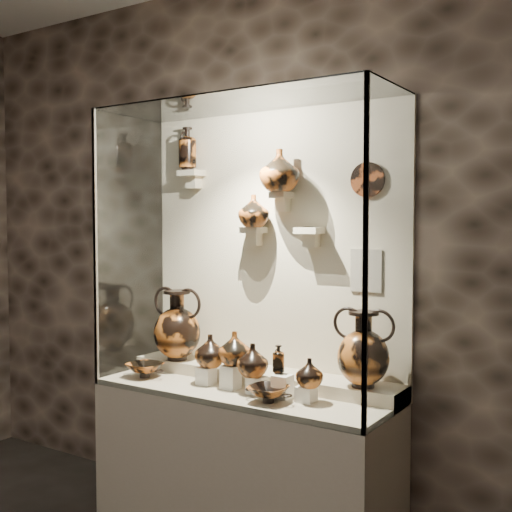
{
  "coord_description": "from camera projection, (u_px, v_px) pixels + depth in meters",
  "views": [
    {
      "loc": [
        1.96,
        -0.72,
        1.75
      ],
      "look_at": [
        0.05,
        2.23,
        1.56
      ],
      "focal_mm": 45.0,
      "sensor_mm": 36.0,
      "label": 1
    }
  ],
  "objects": [
    {
      "name": "jug_c",
      "position": [
        253.0,
        360.0,
        3.43
      ],
      "size": [
        0.19,
        0.19,
        0.18
      ],
      "primitive_type": "imported",
      "rotation": [
        0.0,
        0.0,
        -0.1
      ],
      "color": "#A0551E",
      "rests_on": "pedestal_c"
    },
    {
      "name": "glass_right",
      "position": [
        391.0,
        253.0,
        3.04
      ],
      "size": [
        0.01,
        0.6,
        1.6
      ],
      "primitive_type": "cube",
      "color": "white",
      "rests_on": "plinth"
    },
    {
      "name": "pedestal_b",
      "position": [
        231.0,
        377.0,
        3.52
      ],
      "size": [
        0.09,
        0.09,
        0.13
      ],
      "primitive_type": "cube",
      "color": "white",
      "rests_on": "front_tier"
    },
    {
      "name": "bracket_ul",
      "position": [
        192.0,
        173.0,
        3.98
      ],
      "size": [
        0.14,
        0.12,
        0.04
      ],
      "primitive_type": "cube",
      "color": "beige",
      "rests_on": "back_panel"
    },
    {
      "name": "wall_plate",
      "position": [
        367.0,
        180.0,
        3.4
      ],
      "size": [
        0.18,
        0.02,
        0.18
      ],
      "primitive_type": "cylinder",
      "rotation": [
        1.57,
        0.0,
        0.0
      ],
      "color": "#97421D",
      "rests_on": "back_panel"
    },
    {
      "name": "jug_a",
      "position": [
        211.0,
        351.0,
        3.61
      ],
      "size": [
        0.18,
        0.18,
        0.18
      ],
      "primitive_type": "imported",
      "rotation": [
        0.0,
        0.0,
        -0.03
      ],
      "color": "#A0551E",
      "rests_on": "pedestal_a"
    },
    {
      "name": "amphora_right",
      "position": [
        363.0,
        349.0,
        3.29
      ],
      "size": [
        0.37,
        0.37,
        0.4
      ],
      "primitive_type": null,
      "rotation": [
        0.0,
        0.0,
        0.21
      ],
      "color": "#A0551E",
      "rests_on": "rear_tier"
    },
    {
      "name": "amphora_left",
      "position": [
        177.0,
        325.0,
        3.93
      ],
      "size": [
        0.39,
        0.39,
        0.43
      ],
      "primitive_type": null,
      "rotation": [
        0.0,
        0.0,
        -0.14
      ],
      "color": "#A0551E",
      "rests_on": "rear_tier"
    },
    {
      "name": "bracket_cb",
      "position": [
        282.0,
        195.0,
        3.63
      ],
      "size": [
        0.1,
        0.12,
        0.04
      ],
      "primitive_type": "cube",
      "color": "beige",
      "rests_on": "back_panel"
    },
    {
      "name": "plinth",
      "position": [
        244.0,
        464.0,
        3.56
      ],
      "size": [
        1.7,
        0.6,
        0.8
      ],
      "primitive_type": "cube",
      "color": "beige",
      "rests_on": "floor"
    },
    {
      "name": "pedestal_c",
      "position": [
        257.0,
        385.0,
        3.43
      ],
      "size": [
        0.09,
        0.09,
        0.09
      ],
      "primitive_type": "cube",
      "color": "white",
      "rests_on": "front_tier"
    },
    {
      "name": "jug_e",
      "position": [
        310.0,
        373.0,
        3.24
      ],
      "size": [
        0.18,
        0.18,
        0.15
      ],
      "primitive_type": "imported",
      "rotation": [
        0.0,
        0.0,
        -0.39
      ],
      "color": "#A0551E",
      "rests_on": "pedestal_e"
    },
    {
      "name": "ovoid_vase_b",
      "position": [
        280.0,
        170.0,
        3.56
      ],
      "size": [
        0.28,
        0.28,
        0.23
      ],
      "primitive_type": "imported",
      "rotation": [
        0.0,
        0.0,
        0.29
      ],
      "color": "#974B1A",
      "rests_on": "bracket_cb"
    },
    {
      "name": "ovoid_vase_a",
      "position": [
        254.0,
        211.0,
        3.69
      ],
      "size": [
        0.19,
        0.19,
        0.19
      ],
      "primitive_type": "imported",
      "rotation": [
        0.0,
        0.0,
        0.08
      ],
      "color": "#974B1A",
      "rests_on": "bracket_ca"
    },
    {
      "name": "wall_back",
      "position": [
        274.0,
        247.0,
        3.77
      ],
      "size": [
        5.0,
        0.02,
        3.2
      ],
      "primitive_type": "cube",
      "color": "black",
      "rests_on": "ground"
    },
    {
      "name": "kylix_right",
      "position": [
        269.0,
        392.0,
        3.26
      ],
      "size": [
        0.26,
        0.22,
        0.1
      ],
      "primitive_type": null,
      "rotation": [
        0.0,
        0.0,
        0.01
      ],
      "color": "#A0551E",
      "rests_on": "front_tier"
    },
    {
      "name": "pedestal_a",
      "position": [
        206.0,
        376.0,
        3.62
      ],
      "size": [
        0.09,
        0.09,
        0.1
      ],
      "primitive_type": "cube",
      "color": "white",
      "rests_on": "front_tier"
    },
    {
      "name": "info_placard",
      "position": [
        366.0,
        271.0,
        3.43
      ],
      "size": [
        0.17,
        0.01,
        0.23
      ],
      "primitive_type": "cube",
      "color": "beige",
      "rests_on": "back_panel"
    },
    {
      "name": "lekythos_small",
      "position": [
        279.0,
        357.0,
        3.37
      ],
      "size": [
        0.09,
        0.09,
        0.17
      ],
      "primitive_type": null,
      "rotation": [
        0.0,
        0.0,
        0.2
      ],
      "color": "#974B1A",
      "rests_on": "pedestal_d"
    },
    {
      "name": "frame_post_left",
      "position": [
        96.0,
        247.0,
        3.71
      ],
      "size": [
        0.02,
        0.02,
        1.6
      ],
      "primitive_type": "cube",
      "color": "gray",
      "rests_on": "plinth"
    },
    {
      "name": "back_panel",
      "position": [
        274.0,
        247.0,
        3.77
      ],
      "size": [
        1.7,
        0.03,
        1.6
      ],
      "primitive_type": "cube",
      "color": "beige",
      "rests_on": "plinth"
    },
    {
      "name": "jug_b",
      "position": [
        235.0,
        348.0,
        3.52
      ],
      "size": [
        0.22,
        0.22,
        0.19
      ],
      "primitive_type": "imported",
      "rotation": [
        0.0,
        0.0,
        0.28
      ],
      "color": "#974B1A",
      "rests_on": "pedestal_b"
    },
    {
      "name": "glass_left",
      "position": [
        130.0,
        246.0,
        3.96
      ],
      "size": [
        0.01,
        0.6,
        1.6
      ],
      "primitive_type": "cube",
      "color": "white",
      "rests_on": "plinth"
    },
    {
      "name": "bracket_ca",
      "position": [
        252.0,
        230.0,
        3.75
      ],
      "size": [
        0.14,
        0.12,
        0.04
      ],
      "primitive_type": "cube",
      "color": "beige",
      "rests_on": "back_panel"
    },
    {
      "name": "kylix_left",
      "position": [
        145.0,
        368.0,
        3.78
      ],
      "size": [
        0.31,
        0.28,
        0.11
      ],
      "primitive_type": null,
      "rotation": [
        0.0,
        0.0,
        0.25
      ],
      "color": "#974B1A",
      "rests_on": "front_tier"
    },
    {
      "name": "bracket_cc",
      "position": [
        310.0,
        231.0,
        3.55
      ],
      "size": [
        0.14,
        0.12,
        0.04
      ],
      "primitive_type": "cube",
      "color": "beige",
      "rests_on": "back_panel"
    },
    {
      "name": "frame_post_right",
      "position": [
        365.0,
        256.0,
        2.8
      ],
      "size": [
        0.02,
        0.02,
        1.6
      ],
      "primitive_type": "cube",
      "color": "gray",
      "rests_on": "plinth"
    },
    {
      "name": "glass_top",
      "position": [
        243.0,
        102.0,
        3.46
      ],
      "size": [
        1.7,
        0.6,
        0.01
      ],
      "primitive_type": "cube",
      "color": "white",
      "rests_on": "back_panel"
    },
    {
      "name": "pedestal_d",
      "position": [
        283.0,
        386.0,
        3.34
      ],
      "size": [
        0.09,
        0.09,
        0.12
      ],
      "primitive_type": "cube",
      "color": "white",
      "rests_on": "front_tier"
    },
    {
      "name": "lekythos_tall",
      "position": [
        188.0,
        146.0,
        3.97
      ],
      "size": [
        0.16,
        0.16,
        0.3
      ],
      "primitive_type": null,
      "rotation": [
        0.0,
        0.0,
        -0.43
      ],
      "color": "#A0551E",
      "rests_on": "bracket_ul"
    },
    {
      "name": "glass_front",
      "position": [
        211.0,
        251.0,
        3.25
      ],
      "size": [
        1.7,
        0.01,
        1.6
      ],
      "primitive_type": "cube",
      "color": "white",
      "rests_on": "plinth"
    },
    {
      "name": "pedestal_e",
      "position": [
        306.0,
        394.0,
        3.27
      ],
      "size": [
        0.09,
        0.09,
        0.08
      ],
      "primitive_type": "cube",
      "color": "white",
      "rests_on": "front_tier"
    },
    {
      "name": "front_tier",
      "position": [
        244.0,
        391.0,
        3.54
      ],
      "size": [
        1.68,
        0.58,
        0.03
      ],
      "primitive_type": "cube",
      "color": "#B8A98E",
      "rests_on": "plinth"
    },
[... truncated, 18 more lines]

